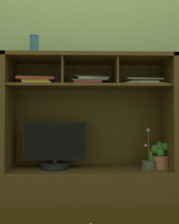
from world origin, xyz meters
TOP-DOWN VIEW (x-y plane):
  - back_wall at (0.00, 0.25)m, footprint 6.00×0.02m
  - media_console at (0.00, 0.01)m, footprint 1.37×0.47m
  - tv_monitor at (-0.27, -0.02)m, footprint 0.50×0.22m
  - potted_orchid at (0.47, -0.03)m, footprint 0.13×0.13m
  - potted_fern at (0.57, 0.01)m, footprint 0.16×0.16m
  - magazine_stack_left at (0.44, 0.05)m, footprint 0.33×0.25m
  - magazine_stack_centre at (0.01, 0.02)m, footprint 0.36×0.28m
  - magazine_stack_right at (-0.42, -0.03)m, footprint 0.31×0.24m
  - ceramic_vase at (-0.45, -0.00)m, footprint 0.07×0.07m

SIDE VIEW (x-z plane):
  - media_console at x=0.00m, z-range -0.26..1.13m
  - potted_orchid at x=0.47m, z-range 0.38..0.70m
  - potted_fern at x=0.57m, z-range 0.48..0.69m
  - tv_monitor at x=-0.27m, z-range 0.47..0.84m
  - magazine_stack_left at x=0.44m, z-range 1.16..1.22m
  - magazine_stack_right at x=-0.42m, z-range 1.17..1.22m
  - magazine_stack_centre at x=0.01m, z-range 1.16..1.23m
  - back_wall at x=0.00m, z-range 0.00..2.80m
  - ceramic_vase at x=-0.45m, z-range 1.40..1.57m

